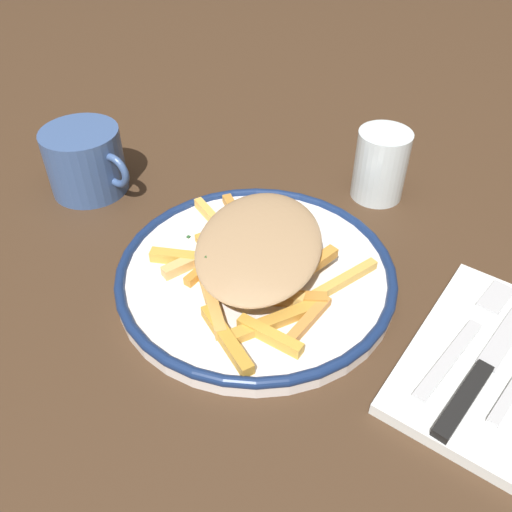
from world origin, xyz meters
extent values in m
plane|color=#432E1D|center=(0.00, 0.00, 0.00)|extent=(2.60, 2.60, 0.00)
cylinder|color=white|center=(0.00, 0.00, 0.01)|extent=(0.29, 0.29, 0.02)
torus|color=navy|center=(0.00, 0.00, 0.02)|extent=(0.29, 0.29, 0.01)
cube|color=gold|center=(0.06, -0.07, 0.02)|extent=(0.07, 0.01, 0.01)
cube|color=#D38A3F|center=(0.08, -0.04, 0.02)|extent=(0.01, 0.07, 0.01)
cube|color=#E8B667|center=(-0.06, -0.03, 0.02)|extent=(0.04, 0.07, 0.01)
cube|color=gold|center=(0.08, 0.03, 0.02)|extent=(0.04, 0.09, 0.01)
cube|color=#C38435|center=(0.04, -0.03, 0.02)|extent=(0.09, 0.06, 0.01)
cube|color=#DCA54F|center=(0.02, 0.01, 0.02)|extent=(0.08, 0.05, 0.01)
cube|color=#DDA14E|center=(-0.01, -0.07, 0.02)|extent=(0.08, 0.07, 0.01)
cube|color=#C58731|center=(-0.04, -0.03, 0.02)|extent=(0.01, 0.07, 0.01)
cube|color=gold|center=(0.03, -0.10, 0.02)|extent=(0.08, 0.05, 0.01)
cube|color=gold|center=(-0.05, -0.01, 0.02)|extent=(0.07, 0.04, 0.01)
cube|color=gold|center=(0.05, 0.02, 0.03)|extent=(0.03, 0.07, 0.01)
cube|color=#DAA756|center=(0.01, -0.01, 0.03)|extent=(0.09, 0.02, 0.01)
cube|color=gold|center=(0.01, 0.00, 0.02)|extent=(0.02, 0.09, 0.01)
cube|color=#C38537|center=(-0.06, 0.06, 0.02)|extent=(0.08, 0.06, 0.01)
cube|color=#F6B651|center=(-0.09, 0.04, 0.02)|extent=(0.06, 0.03, 0.01)
cube|color=gold|center=(0.00, 0.01, 0.02)|extent=(0.06, 0.04, 0.01)
cube|color=#DFAF59|center=(0.04, -0.03, 0.02)|extent=(0.06, 0.03, 0.01)
cube|color=#E3C761|center=(0.00, 0.00, 0.02)|extent=(0.03, 0.08, 0.01)
cube|color=#E19243|center=(0.01, 0.00, 0.02)|extent=(0.02, 0.10, 0.01)
cube|color=gold|center=(-0.06, -0.03, 0.02)|extent=(0.09, 0.05, 0.01)
cube|color=gold|center=(0.06, -0.05, 0.02)|extent=(0.06, 0.09, 0.01)
cube|color=#F0B465|center=(-0.01, 0.00, 0.04)|extent=(0.04, 0.06, 0.01)
cube|color=tan|center=(0.01, 0.01, 0.02)|extent=(0.02, 0.09, 0.01)
cube|color=#F5C160|center=(0.01, -0.01, 0.02)|extent=(0.07, 0.03, 0.01)
ellipsoid|color=tan|center=(0.00, 0.01, 0.05)|extent=(0.19, 0.21, 0.02)
cube|color=#225E2D|center=(0.01, 0.00, 0.05)|extent=(0.00, 0.00, 0.00)
cube|color=#3C752A|center=(-0.02, 0.03, 0.05)|extent=(0.00, 0.00, 0.00)
cube|color=#1F652E|center=(-0.02, 0.02, 0.05)|extent=(0.00, 0.00, 0.00)
cube|color=#2B5F2F|center=(-0.06, -0.03, 0.05)|extent=(0.00, 0.00, 0.00)
cube|color=#21651D|center=(0.00, 0.01, 0.05)|extent=(0.00, 0.00, 0.00)
cube|color=#2C5625|center=(-0.03, -0.04, 0.05)|extent=(0.00, 0.00, 0.00)
cube|color=white|center=(0.24, 0.02, 0.01)|extent=(0.14, 0.22, 0.01)
cube|color=silver|center=(0.21, 0.00, 0.02)|extent=(0.03, 0.11, 0.01)
cube|color=silver|center=(0.22, 0.10, 0.01)|extent=(0.03, 0.05, 0.00)
cube|color=black|center=(0.23, -0.04, 0.02)|extent=(0.02, 0.09, 0.01)
cube|color=silver|center=(0.24, 0.07, 0.01)|extent=(0.03, 0.12, 0.00)
cylinder|color=silver|center=(0.04, 0.22, 0.04)|extent=(0.06, 0.06, 0.09)
cylinder|color=#3C5991|center=(-0.27, 0.03, 0.04)|extent=(0.10, 0.10, 0.08)
torus|color=#3C5991|center=(-0.22, 0.03, 0.05)|extent=(0.05, 0.01, 0.05)
camera|label=1|loc=(0.23, -0.34, 0.40)|focal=37.95mm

